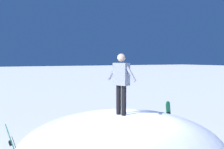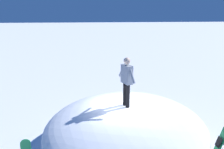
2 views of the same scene
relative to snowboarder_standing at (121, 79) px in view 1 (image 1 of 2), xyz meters
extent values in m
ellipsoid|color=white|center=(0.02, -0.01, -1.90)|extent=(8.21, 8.28, 1.73)
cylinder|color=black|center=(0.09, 0.03, -0.60)|extent=(0.14, 0.14, 0.87)
cylinder|color=black|center=(-0.09, -0.03, -0.60)|extent=(0.14, 0.14, 0.87)
cube|color=#8C939E|center=(0.00, 0.00, 0.15)|extent=(0.52, 0.36, 0.64)
sphere|color=beige|center=(0.00, 0.00, 0.62)|extent=(0.24, 0.24, 0.24)
cylinder|color=#8C939E|center=(0.31, 0.11, 0.21)|extent=(0.41, 0.21, 0.53)
cylinder|color=#8C939E|center=(-0.31, -0.11, 0.21)|extent=(0.41, 0.21, 0.53)
cube|color=#1E8C47|center=(-1.48, 3.13, -2.02)|extent=(0.20, 0.30, 1.51)
cylinder|color=#1E8C47|center=(-1.54, 3.12, -1.26)|extent=(0.10, 0.28, 0.27)
cube|color=black|center=(-1.49, 3.13, -1.74)|extent=(0.08, 0.23, 0.36)
cube|color=black|center=(-1.55, 3.12, -1.74)|extent=(0.12, 0.20, 0.12)
cube|color=black|center=(-1.50, 3.13, -2.29)|extent=(0.12, 0.20, 0.12)
cylinder|color=#1E8C47|center=(-1.42, -2.96, -1.39)|extent=(0.27, 0.10, 0.27)
cube|color=black|center=(-1.41, -2.78, -1.83)|extent=(0.23, 0.11, 0.33)
cube|color=black|center=(-1.41, -2.88, -1.83)|extent=(0.19, 0.10, 0.12)
ellipsoid|color=#4C4C51|center=(-2.83, 0.02, -2.59)|extent=(0.35, 0.44, 0.35)
ellipsoid|color=slate|center=(-2.88, 0.18, -2.65)|extent=(0.20, 0.16, 0.17)
cube|color=#4C4C51|center=(-2.83, 0.02, -2.45)|extent=(0.29, 0.37, 0.06)
cylinder|color=#4C4C51|center=(-2.82, -0.20, -2.75)|extent=(0.12, 0.26, 0.04)
cylinder|color=#4C4C51|center=(-2.69, -0.15, -2.75)|extent=(0.12, 0.26, 0.04)
camera|label=1|loc=(5.94, -3.47, 0.57)|focal=38.43mm
camera|label=2|loc=(-6.85, 1.43, 2.16)|focal=33.90mm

